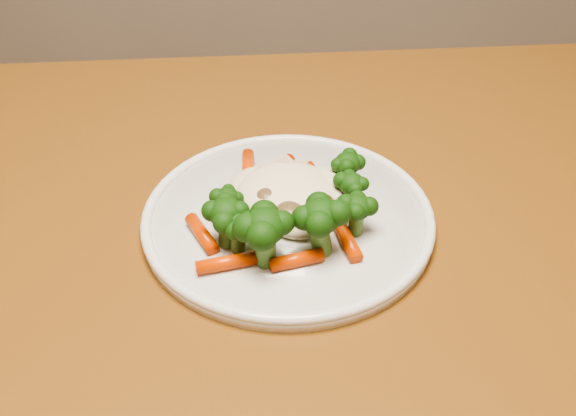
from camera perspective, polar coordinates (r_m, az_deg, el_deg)
The scene contains 3 objects.
dining_table at distance 0.71m, azimuth 2.74°, elevation -9.51°, with size 1.19×0.84×0.75m.
plate at distance 0.65m, azimuth -0.00°, elevation -0.99°, with size 0.26×0.26×0.01m, color white.
meal at distance 0.63m, azimuth 0.04°, elevation 0.22°, with size 0.17×0.18×0.05m.
Camera 1 is at (0.30, -0.37, 1.17)m, focal length 45.00 mm.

